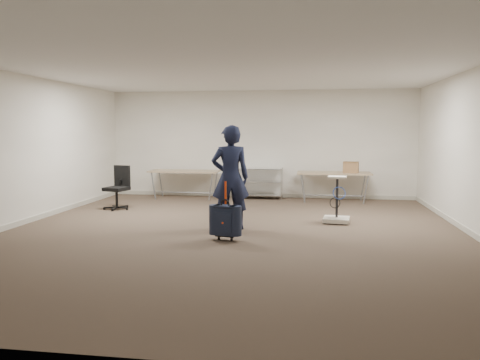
# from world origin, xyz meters

# --- Properties ---
(ground) EXTENTS (9.00, 9.00, 0.00)m
(ground) POSITION_xyz_m (0.00, 0.00, 0.00)
(ground) COLOR #423728
(ground) RESTS_ON ground
(room_shell) EXTENTS (8.00, 9.00, 9.00)m
(room_shell) POSITION_xyz_m (0.00, 1.38, 0.05)
(room_shell) COLOR silver
(room_shell) RESTS_ON ground
(folding_table_left) EXTENTS (1.80, 0.75, 0.73)m
(folding_table_left) POSITION_xyz_m (-1.90, 3.95, 0.68)
(folding_table_left) COLOR tan
(folding_table_left) RESTS_ON ground
(folding_table_right) EXTENTS (1.80, 0.75, 0.73)m
(folding_table_right) POSITION_xyz_m (1.90, 3.95, 0.68)
(folding_table_right) COLOR tan
(folding_table_right) RESTS_ON ground
(wire_shelf) EXTENTS (1.22, 0.47, 0.80)m
(wire_shelf) POSITION_xyz_m (0.00, 4.20, 0.44)
(wire_shelf) COLOR silver
(wire_shelf) RESTS_ON ground
(person) EXTENTS (0.77, 0.61, 1.85)m
(person) POSITION_xyz_m (-0.08, 0.36, 0.93)
(person) COLOR black
(person) RESTS_ON ground
(suitcase) EXTENTS (0.38, 0.26, 0.95)m
(suitcase) POSITION_xyz_m (-0.01, -0.54, 0.32)
(suitcase) COLOR #151E30
(suitcase) RESTS_ON ground
(office_chair) EXTENTS (0.59, 0.59, 0.97)m
(office_chair) POSITION_xyz_m (-2.95, 2.10, 0.29)
(office_chair) COLOR black
(office_chair) RESTS_ON ground
(equipment_cart) EXTENTS (0.54, 0.54, 0.89)m
(equipment_cart) POSITION_xyz_m (1.83, 1.22, 0.23)
(equipment_cart) COLOR beige
(equipment_cart) RESTS_ON ground
(cardboard_box) EXTENTS (0.40, 0.33, 0.27)m
(cardboard_box) POSITION_xyz_m (2.31, 3.93, 0.86)
(cardboard_box) COLOR olive
(cardboard_box) RESTS_ON folding_table_right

